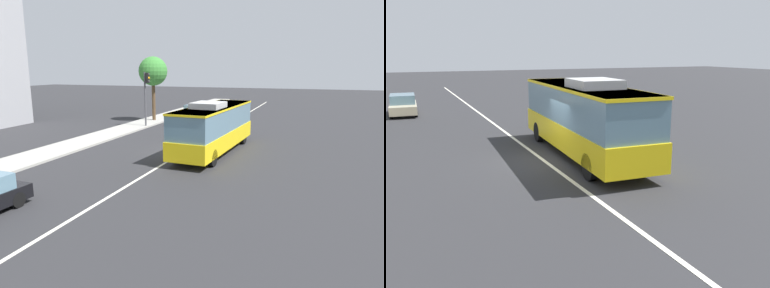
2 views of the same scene
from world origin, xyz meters
TOP-DOWN VIEW (x-y plane):
  - ground_plane at (0.00, 0.00)m, footprint 160.00×160.00m
  - lane_centre_line at (0.00, 0.00)m, footprint 76.00×0.16m
  - transit_bus at (0.23, -1.94)m, footprint 10.12×3.04m
  - sedan_beige at (16.19, 5.17)m, footprint 4.54×1.90m

SIDE VIEW (x-z plane):
  - ground_plane at x=0.00m, z-range 0.00..0.00m
  - lane_centre_line at x=0.00m, z-range 0.00..0.01m
  - sedan_beige at x=16.19m, z-range -0.01..1.46m
  - transit_bus at x=0.23m, z-range 0.08..3.54m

